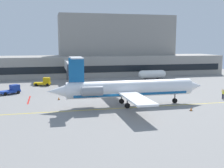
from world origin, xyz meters
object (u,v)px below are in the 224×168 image
regional_jet (128,89)px  fuel_tank (152,74)px  pushback_tractor (188,85)px  marshaller (223,94)px  baggage_tug (12,90)px  belt_loader (44,82)px

regional_jet → fuel_tank: 36.09m
pushback_tractor → marshaller: (0.64, -12.95, 0.09)m
fuel_tank → baggage_tug: bearing=-158.0°
baggage_tug → fuel_tank: size_ratio=0.52×
belt_loader → pushback_tractor: bearing=-19.6°
belt_loader → baggage_tug: bearing=-123.7°
belt_loader → fuel_tank: 31.85m
regional_jet → fuel_tank: bearing=61.9°
regional_jet → marshaller: bearing=4.4°
baggage_tug → fuel_tank: bearing=22.0°
regional_jet → pushback_tractor: size_ratio=8.38×
regional_jet → pushback_tractor: 24.23m
regional_jet → belt_loader: size_ratio=6.43×
regional_jet → marshaller: (19.94, 1.53, -2.02)m
regional_jet → belt_loader: bearing=118.5°
pushback_tractor → belt_loader: (-33.69, 11.96, 0.06)m
pushback_tractor → belt_loader: belt_loader is taller
baggage_tug → pushback_tractor: bearing=-2.8°
fuel_tank → marshaller: fuel_tank is taller
belt_loader → fuel_tank: (31.39, 5.35, 0.56)m
regional_jet → marshaller: size_ratio=14.23×
belt_loader → fuel_tank: fuel_tank is taller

